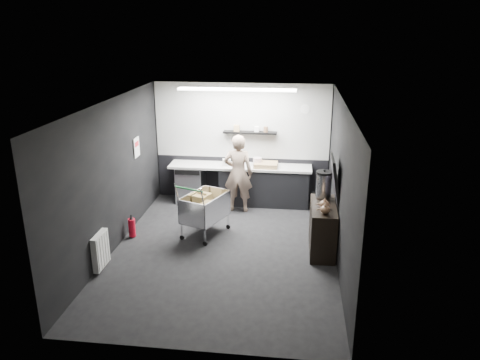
# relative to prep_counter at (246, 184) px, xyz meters

# --- Properties ---
(floor) EXTENTS (5.50, 5.50, 0.00)m
(floor) POSITION_rel_prep_counter_xyz_m (-0.14, -2.42, -0.46)
(floor) COLOR black
(floor) RESTS_ON ground
(ceiling) EXTENTS (5.50, 5.50, 0.00)m
(ceiling) POSITION_rel_prep_counter_xyz_m (-0.14, -2.42, 2.24)
(ceiling) COLOR silver
(ceiling) RESTS_ON wall_back
(wall_back) EXTENTS (5.50, 0.00, 5.50)m
(wall_back) POSITION_rel_prep_counter_xyz_m (-0.14, 0.33, 0.89)
(wall_back) COLOR black
(wall_back) RESTS_ON floor
(wall_front) EXTENTS (5.50, 0.00, 5.50)m
(wall_front) POSITION_rel_prep_counter_xyz_m (-0.14, -5.17, 0.89)
(wall_front) COLOR black
(wall_front) RESTS_ON floor
(wall_left) EXTENTS (0.00, 5.50, 5.50)m
(wall_left) POSITION_rel_prep_counter_xyz_m (-2.14, -2.42, 0.89)
(wall_left) COLOR black
(wall_left) RESTS_ON floor
(wall_right) EXTENTS (0.00, 5.50, 5.50)m
(wall_right) POSITION_rel_prep_counter_xyz_m (1.86, -2.42, 0.89)
(wall_right) COLOR black
(wall_right) RESTS_ON floor
(kitchen_wall_panel) EXTENTS (3.95, 0.02, 1.70)m
(kitchen_wall_panel) POSITION_rel_prep_counter_xyz_m (-0.14, 0.31, 1.39)
(kitchen_wall_panel) COLOR #B9BAB5
(kitchen_wall_panel) RESTS_ON wall_back
(dado_panel) EXTENTS (3.95, 0.02, 1.00)m
(dado_panel) POSITION_rel_prep_counter_xyz_m (-0.14, 0.31, 0.04)
(dado_panel) COLOR black
(dado_panel) RESTS_ON wall_back
(floating_shelf) EXTENTS (1.20, 0.22, 0.04)m
(floating_shelf) POSITION_rel_prep_counter_xyz_m (0.06, 0.20, 1.16)
(floating_shelf) COLOR black
(floating_shelf) RESTS_ON wall_back
(wall_clock) EXTENTS (0.20, 0.03, 0.20)m
(wall_clock) POSITION_rel_prep_counter_xyz_m (1.26, 0.30, 1.69)
(wall_clock) COLOR white
(wall_clock) RESTS_ON wall_back
(poster) EXTENTS (0.02, 0.30, 0.40)m
(poster) POSITION_rel_prep_counter_xyz_m (-2.12, -1.12, 1.09)
(poster) COLOR white
(poster) RESTS_ON wall_left
(poster_red_band) EXTENTS (0.02, 0.22, 0.10)m
(poster_red_band) POSITION_rel_prep_counter_xyz_m (-2.11, -1.12, 1.16)
(poster_red_band) COLOR red
(poster_red_band) RESTS_ON poster
(radiator) EXTENTS (0.10, 0.50, 0.60)m
(radiator) POSITION_rel_prep_counter_xyz_m (-2.08, -3.32, -0.11)
(radiator) COLOR white
(radiator) RESTS_ON wall_left
(ceiling_strip) EXTENTS (2.40, 0.20, 0.04)m
(ceiling_strip) POSITION_rel_prep_counter_xyz_m (-0.14, -0.57, 2.21)
(ceiling_strip) COLOR white
(ceiling_strip) RESTS_ON ceiling
(prep_counter) EXTENTS (3.20, 0.61, 0.90)m
(prep_counter) POSITION_rel_prep_counter_xyz_m (0.00, 0.00, 0.00)
(prep_counter) COLOR black
(prep_counter) RESTS_ON floor
(person) EXTENTS (0.64, 0.43, 1.72)m
(person) POSITION_rel_prep_counter_xyz_m (-0.12, -0.45, 0.40)
(person) COLOR beige
(person) RESTS_ON floor
(shopping_cart) EXTENTS (0.95, 1.23, 1.12)m
(shopping_cart) POSITION_rel_prep_counter_xyz_m (-0.61, -1.75, 0.08)
(shopping_cart) COLOR silver
(shopping_cart) RESTS_ON floor
(sideboard) EXTENTS (0.50, 1.17, 1.75)m
(sideboard) POSITION_rel_prep_counter_xyz_m (1.64, -2.13, 0.10)
(sideboard) COLOR black
(sideboard) RESTS_ON floor
(fire_extinguisher) EXTENTS (0.13, 0.13, 0.44)m
(fire_extinguisher) POSITION_rel_prep_counter_xyz_m (-1.99, -2.06, -0.24)
(fire_extinguisher) COLOR red
(fire_extinguisher) RESTS_ON floor
(cardboard_box) EXTENTS (0.52, 0.40, 0.10)m
(cardboard_box) POSITION_rel_prep_counter_xyz_m (0.45, -0.05, 0.49)
(cardboard_box) COLOR tan
(cardboard_box) RESTS_ON prep_counter
(pink_tub) EXTENTS (0.19, 0.19, 0.19)m
(pink_tub) POSITION_rel_prep_counter_xyz_m (0.26, 0.00, 0.54)
(pink_tub) COLOR beige
(pink_tub) RESTS_ON prep_counter
(white_container) EXTENTS (0.20, 0.17, 0.15)m
(white_container) POSITION_rel_prep_counter_xyz_m (-0.43, -0.05, 0.52)
(white_container) COLOR white
(white_container) RESTS_ON prep_counter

